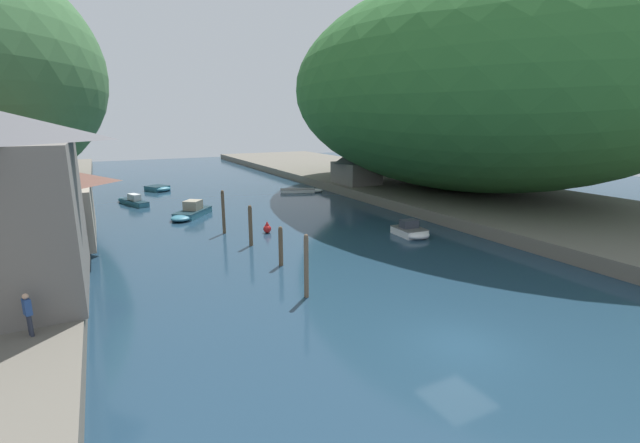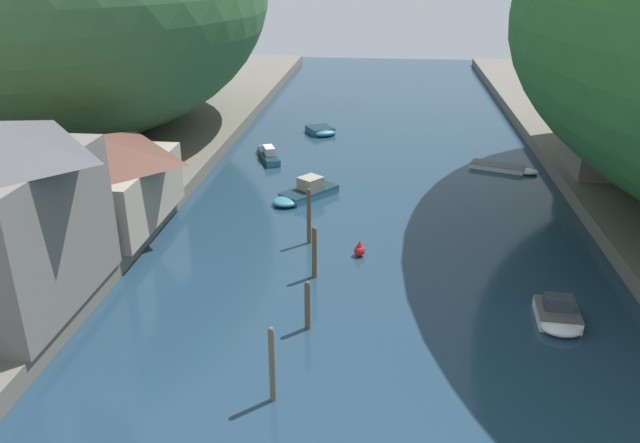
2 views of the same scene
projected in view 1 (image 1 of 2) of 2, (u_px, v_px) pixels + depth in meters
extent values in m
plane|color=#1E384C|center=(241.00, 210.00, 43.30)|extent=(130.00, 130.00, 0.00)
cube|color=#666056|center=(428.00, 188.00, 54.12)|extent=(22.00, 120.00, 1.02)
ellipsoid|color=#2D662D|center=(467.00, 88.00, 48.23)|extent=(35.97, 50.36, 22.91)
cube|color=gray|center=(25.00, 215.00, 27.80)|extent=(7.92, 9.34, 3.75)
pyramid|color=brown|center=(18.00, 174.00, 27.18)|extent=(8.55, 10.09, 1.60)
cube|color=slate|center=(356.00, 173.00, 54.19)|extent=(4.43, 5.53, 2.65)
pyramid|color=#3D4247|center=(357.00, 155.00, 53.66)|extent=(4.78, 5.97, 1.92)
cube|color=teal|center=(157.00, 188.00, 55.14)|extent=(3.10, 3.19, 0.61)
ellipsoid|color=teal|center=(163.00, 189.00, 54.51)|extent=(2.40, 2.09, 0.61)
cube|color=#132A33|center=(157.00, 186.00, 55.06)|extent=(3.17, 3.26, 0.03)
cube|color=white|center=(409.00, 232.00, 33.88)|extent=(2.08, 2.61, 0.57)
ellipsoid|color=white|center=(419.00, 235.00, 32.76)|extent=(1.90, 1.36, 0.57)
cube|color=#525252|center=(409.00, 228.00, 33.81)|extent=(2.12, 2.66, 0.03)
cube|color=#333842|center=(409.00, 224.00, 33.80)|extent=(1.40, 0.96, 0.65)
cube|color=teal|center=(193.00, 213.00, 40.70)|extent=(4.18, 4.57, 0.56)
ellipsoid|color=teal|center=(182.00, 218.00, 38.65)|extent=(2.78, 2.83, 0.56)
cube|color=#132A33|center=(193.00, 210.00, 40.63)|extent=(4.26, 4.67, 0.03)
cube|color=#9E937F|center=(193.00, 205.00, 40.66)|extent=(2.00, 2.02, 0.91)
cube|color=teal|center=(134.00, 203.00, 45.95)|extent=(2.71, 4.66, 0.50)
ellipsoid|color=teal|center=(125.00, 200.00, 47.42)|extent=(1.83, 2.51, 0.50)
cube|color=#132A33|center=(134.00, 200.00, 45.89)|extent=(2.77, 4.75, 0.03)
cube|color=silver|center=(134.00, 197.00, 45.72)|extent=(1.32, 1.77, 0.69)
cube|color=white|center=(297.00, 191.00, 54.03)|extent=(4.52, 2.97, 0.38)
ellipsoid|color=white|center=(314.00, 190.00, 54.26)|extent=(2.51, 2.14, 0.38)
cube|color=#525252|center=(297.00, 189.00, 53.98)|extent=(4.61, 3.03, 0.03)
cylinder|color=brown|center=(306.00, 267.00, 21.72)|extent=(0.24, 0.24, 3.21)
sphere|color=brown|center=(306.00, 236.00, 21.34)|extent=(0.22, 0.22, 0.22)
cylinder|color=brown|center=(281.00, 247.00, 26.63)|extent=(0.27, 0.27, 2.35)
sphere|color=brown|center=(280.00, 228.00, 26.34)|extent=(0.25, 0.25, 0.25)
cylinder|color=brown|center=(250.00, 227.00, 30.83)|extent=(0.28, 0.28, 2.81)
sphere|color=brown|center=(250.00, 207.00, 30.49)|extent=(0.25, 0.25, 0.25)
cylinder|color=brown|center=(223.00, 213.00, 34.10)|extent=(0.25, 0.25, 3.36)
sphere|color=brown|center=(222.00, 191.00, 33.70)|extent=(0.23, 0.23, 0.23)
sphere|color=red|center=(267.00, 229.00, 34.57)|extent=(0.64, 0.64, 0.64)
cone|color=red|center=(267.00, 223.00, 34.45)|extent=(0.32, 0.32, 0.32)
cylinder|color=#282D3D|center=(31.00, 326.00, 15.91)|extent=(0.13, 0.13, 0.85)
cylinder|color=#282D3D|center=(29.00, 324.00, 16.02)|extent=(0.13, 0.13, 0.85)
cube|color=navy|center=(27.00, 307.00, 15.79)|extent=(0.35, 0.43, 0.62)
sphere|color=tan|center=(25.00, 296.00, 15.70)|extent=(0.22, 0.22, 0.22)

